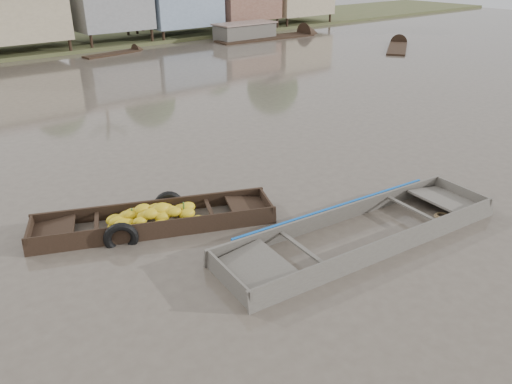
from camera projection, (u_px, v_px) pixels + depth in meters
ground at (261, 233)px, 12.33m from camera, size 120.00×120.00×0.00m
riverbank at (6, 4)px, 35.06m from camera, size 120.00×12.47×10.22m
banana_boat at (151, 220)px, 12.55m from camera, size 6.08×3.72×0.86m
viewer_boat at (361, 236)px, 12.08m from camera, size 7.74×2.85×0.61m
distant_boats at (203, 44)px, 36.97m from camera, size 47.81×14.84×1.38m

